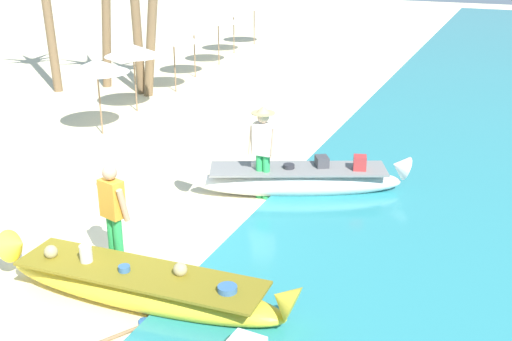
% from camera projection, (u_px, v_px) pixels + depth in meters
% --- Properties ---
extents(ground_plane, '(80.00, 80.00, 0.00)m').
position_uv_depth(ground_plane, '(112.00, 243.00, 10.55)').
color(ground_plane, beige).
extents(boat_yellow_foreground, '(4.62, 0.99, 0.82)m').
position_uv_depth(boat_yellow_foreground, '(140.00, 286.00, 8.75)').
color(boat_yellow_foreground, yellow).
rests_on(boat_yellow_foreground, ground).
extents(boat_white_midground, '(4.21, 2.34, 0.86)m').
position_uv_depth(boat_white_midground, '(298.00, 180.00, 12.36)').
color(boat_white_midground, white).
rests_on(boat_white_midground, ground).
extents(person_vendor_hatted, '(0.56, 0.44, 1.84)m').
position_uv_depth(person_vendor_hatted, '(263.00, 146.00, 11.93)').
color(person_vendor_hatted, green).
rests_on(person_vendor_hatted, ground).
extents(person_tourist_customer, '(0.58, 0.35, 1.70)m').
position_uv_depth(person_tourist_customer, '(113.00, 212.00, 9.41)').
color(person_tourist_customer, green).
rests_on(person_tourist_customer, ground).
extents(parasol_row_0, '(1.60, 1.60, 1.91)m').
position_uv_depth(parasol_row_0, '(97.00, 66.00, 15.53)').
color(parasol_row_0, '#8E6B47').
rests_on(parasol_row_0, ground).
extents(parasol_row_1, '(1.60, 1.60, 1.91)m').
position_uv_depth(parasol_row_1, '(133.00, 50.00, 17.52)').
color(parasol_row_1, '#8E6B47').
rests_on(parasol_row_1, ground).
extents(parasol_row_2, '(1.60, 1.60, 1.91)m').
position_uv_depth(parasol_row_2, '(173.00, 37.00, 19.69)').
color(parasol_row_2, '#8E6B47').
rests_on(parasol_row_2, ground).
extents(parasol_row_3, '(1.60, 1.60, 1.91)m').
position_uv_depth(parasol_row_3, '(194.00, 27.00, 21.68)').
color(parasol_row_3, '#8E6B47').
rests_on(parasol_row_3, ground).
extents(parasol_row_4, '(1.60, 1.60, 1.91)m').
position_uv_depth(parasol_row_4, '(218.00, 18.00, 23.71)').
color(parasol_row_4, '#8E6B47').
rests_on(parasol_row_4, ground).
extents(parasol_row_5, '(1.60, 1.60, 1.91)m').
position_uv_depth(parasol_row_5, '(234.00, 11.00, 25.93)').
color(parasol_row_5, '#8E6B47').
rests_on(parasol_row_5, ground).
extents(parasol_row_6, '(1.60, 1.60, 1.91)m').
position_uv_depth(parasol_row_6, '(254.00, 5.00, 27.94)').
color(parasol_row_6, '#8E6B47').
rests_on(parasol_row_6, ground).
extents(paddle, '(0.99, 1.50, 0.05)m').
position_uv_depth(paddle, '(114.00, 337.00, 8.07)').
color(paddle, '#8E6B47').
rests_on(paddle, ground).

